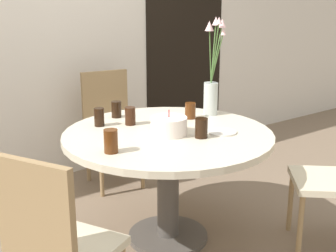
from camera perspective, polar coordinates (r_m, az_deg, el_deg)
ground_plane at (r=3.09m, az=-0.00°, el=-13.44°), size 16.00×16.00×0.00m
wall_back at (r=3.92m, az=-12.74°, el=12.54°), size 8.00×0.05×2.60m
doorway_panel at (r=4.56m, az=2.13°, el=9.94°), size 0.90×0.01×2.05m
dining_table at (r=2.85m, az=-0.00°, el=-3.28°), size 1.26×1.26×0.71m
chair_left_flank at (r=3.78m, az=-7.09°, el=0.51°), size 0.46×0.46×0.91m
chair_near_front at (r=2.09m, az=-13.59°, el=-13.48°), size 0.54×0.54×0.91m
birthday_cake at (r=2.75m, az=0.11°, el=0.02°), size 0.22×0.22×0.15m
flower_vase at (r=3.17m, az=5.41°, el=5.62°), size 0.23×0.19×0.66m
side_plate at (r=2.82m, az=6.58°, el=-0.72°), size 0.18×0.18×0.01m
drink_glass_0 at (r=2.70m, az=4.08°, el=-0.24°), size 0.07×0.07×0.12m
drink_glass_1 at (r=2.95m, az=-8.39°, el=1.09°), size 0.06×0.06×0.11m
drink_glass_2 at (r=2.46m, az=-6.98°, el=-1.84°), size 0.07×0.07×0.13m
drink_glass_3 at (r=2.96m, az=-4.63°, el=1.22°), size 0.07×0.07×0.11m
drink_glass_4 at (r=3.10m, az=2.73°, el=1.87°), size 0.07×0.07×0.11m
drink_glass_5 at (r=3.14m, az=-6.31°, el=2.03°), size 0.07×0.07×0.11m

